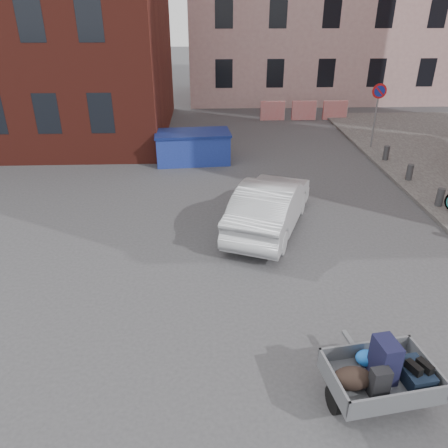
{
  "coord_description": "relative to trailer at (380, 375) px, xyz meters",
  "views": [
    {
      "loc": [
        -1.09,
        -8.55,
        5.68
      ],
      "look_at": [
        -0.72,
        0.47,
        1.1
      ],
      "focal_mm": 35.0,
      "sensor_mm": 36.0,
      "label": 1
    }
  ],
  "objects": [
    {
      "name": "dumpster",
      "position": [
        -3.13,
        11.92,
        0.01
      ],
      "size": [
        3.02,
        1.73,
        1.22
      ],
      "rotation": [
        0.0,
        0.0,
        0.08
      ],
      "color": "#1F3397",
      "rests_on": "ground"
    },
    {
      "name": "bollards",
      "position": [
        4.5,
        7.15,
        -0.21
      ],
      "size": [
        0.22,
        9.02,
        0.55
      ],
      "color": "#3A3A3D",
      "rests_on": "sidewalk"
    },
    {
      "name": "silver_car",
      "position": [
        -0.87,
        6.1,
        0.1
      ],
      "size": [
        2.99,
        4.55,
        1.42
      ],
      "primitive_type": "imported",
      "rotation": [
        0.0,
        0.0,
        2.76
      ],
      "color": "#ACAFB3",
      "rests_on": "ground"
    },
    {
      "name": "ground",
      "position": [
        -1.5,
        3.75,
        -0.61
      ],
      "size": [
        120.0,
        120.0,
        0.0
      ],
      "primitive_type": "plane",
      "color": "#38383A",
      "rests_on": "ground"
    },
    {
      "name": "no_parking_sign",
      "position": [
        4.5,
        13.23,
        1.41
      ],
      "size": [
        0.6,
        0.09,
        2.65
      ],
      "color": "gray",
      "rests_on": "sidewalk"
    },
    {
      "name": "barriers",
      "position": [
        2.7,
        18.75,
        -0.11
      ],
      "size": [
        4.7,
        0.18,
        1.0
      ],
      "color": "red",
      "rests_on": "ground"
    },
    {
      "name": "trailer",
      "position": [
        0.0,
        0.0,
        0.0
      ],
      "size": [
        1.75,
        1.91,
        1.2
      ],
      "rotation": [
        0.0,
        0.0,
        0.15
      ],
      "color": "black",
      "rests_on": "ground"
    }
  ]
}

